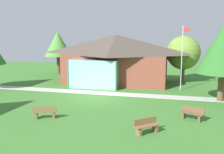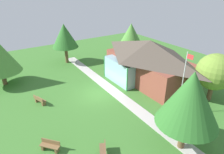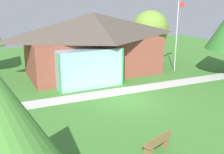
{
  "view_description": "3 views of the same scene",
  "coord_description": "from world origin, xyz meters",
  "px_view_note": "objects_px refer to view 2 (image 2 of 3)",
  "views": [
    {
      "loc": [
        6.32,
        -21.61,
        5.82
      ],
      "look_at": [
        0.82,
        2.8,
        1.35
      ],
      "focal_mm": 44.2,
      "sensor_mm": 36.0,
      "label": 1
    },
    {
      "loc": [
        16.52,
        -9.17,
        11.16
      ],
      "look_at": [
        -0.35,
        2.09,
        1.45
      ],
      "focal_mm": 31.8,
      "sensor_mm": 36.0,
      "label": 2
    },
    {
      "loc": [
        -8.19,
        -14.91,
        6.71
      ],
      "look_at": [
        -0.29,
        1.95,
        1.11
      ],
      "focal_mm": 45.55,
      "sensor_mm": 36.0,
      "label": 3
    }
  ],
  "objects_px": {
    "bench_front_right": "(50,146)",
    "tree_behind_pavilion_right": "(215,72)",
    "tree_east_hedge": "(190,99)",
    "tree_west_hedge": "(65,36)",
    "bench_front_center": "(40,100)",
    "bench_lawn_far_right": "(104,152)",
    "flagpole": "(183,81)",
    "tree_behind_pavilion_left": "(131,33)",
    "pavilion": "(147,60)"
  },
  "relations": [
    {
      "from": "tree_behind_pavilion_left",
      "to": "tree_west_hedge",
      "type": "xyz_separation_m",
      "value": [
        -3.09,
        -9.88,
        0.29
      ]
    },
    {
      "from": "flagpole",
      "to": "bench_front_center",
      "type": "height_order",
      "value": "flagpole"
    },
    {
      "from": "pavilion",
      "to": "tree_behind_pavilion_right",
      "type": "height_order",
      "value": "pavilion"
    },
    {
      "from": "bench_lawn_far_right",
      "to": "tree_east_hedge",
      "type": "xyz_separation_m",
      "value": [
        2.47,
        5.26,
        3.83
      ]
    },
    {
      "from": "tree_behind_pavilion_left",
      "to": "tree_east_hedge",
      "type": "distance_m",
      "value": 20.42
    },
    {
      "from": "flagpole",
      "to": "bench_lawn_far_right",
      "type": "xyz_separation_m",
      "value": [
        0.54,
        -8.59,
        -2.9
      ]
    },
    {
      "from": "tree_east_hedge",
      "to": "flagpole",
      "type": "bearing_deg",
      "value": 132.16
    },
    {
      "from": "flagpole",
      "to": "tree_behind_pavilion_left",
      "type": "height_order",
      "value": "flagpole"
    },
    {
      "from": "bench_front_right",
      "to": "tree_west_hedge",
      "type": "relative_size",
      "value": 0.24
    },
    {
      "from": "tree_east_hedge",
      "to": "tree_behind_pavilion_right",
      "type": "height_order",
      "value": "tree_east_hedge"
    },
    {
      "from": "tree_behind_pavilion_right",
      "to": "tree_west_hedge",
      "type": "bearing_deg",
      "value": -155.72
    },
    {
      "from": "tree_east_hedge",
      "to": "tree_behind_pavilion_right",
      "type": "bearing_deg",
      "value": 109.32
    },
    {
      "from": "flagpole",
      "to": "tree_west_hedge",
      "type": "xyz_separation_m",
      "value": [
        -18.15,
        -3.7,
        0.81
      ]
    },
    {
      "from": "bench_lawn_far_right",
      "to": "tree_west_hedge",
      "type": "height_order",
      "value": "tree_west_hedge"
    },
    {
      "from": "flagpole",
      "to": "tree_east_hedge",
      "type": "distance_m",
      "value": 4.58
    },
    {
      "from": "tree_east_hedge",
      "to": "bench_front_center",
      "type": "bearing_deg",
      "value": -148.95
    },
    {
      "from": "flagpole",
      "to": "tree_east_hedge",
      "type": "bearing_deg",
      "value": -47.84
    },
    {
      "from": "bench_lawn_far_right",
      "to": "tree_behind_pavilion_left",
      "type": "height_order",
      "value": "tree_behind_pavilion_left"
    },
    {
      "from": "bench_front_right",
      "to": "tree_east_hedge",
      "type": "bearing_deg",
      "value": -162.5
    },
    {
      "from": "bench_front_center",
      "to": "tree_behind_pavilion_right",
      "type": "xyz_separation_m",
      "value": [
        9.03,
        15.03,
        2.74
      ]
    },
    {
      "from": "bench_front_center",
      "to": "bench_front_right",
      "type": "bearing_deg",
      "value": -28.99
    },
    {
      "from": "flagpole",
      "to": "tree_west_hedge",
      "type": "height_order",
      "value": "flagpole"
    },
    {
      "from": "bench_front_center",
      "to": "tree_behind_pavilion_right",
      "type": "height_order",
      "value": "tree_behind_pavilion_right"
    },
    {
      "from": "flagpole",
      "to": "tree_behind_pavilion_right",
      "type": "distance_m",
      "value": 4.61
    },
    {
      "from": "bench_front_right",
      "to": "tree_behind_pavilion_left",
      "type": "xyz_separation_m",
      "value": [
        -12.96,
        17.72,
        3.42
      ]
    },
    {
      "from": "bench_front_center",
      "to": "tree_behind_pavilion_right",
      "type": "relative_size",
      "value": 0.31
    },
    {
      "from": "tree_east_hedge",
      "to": "tree_west_hedge",
      "type": "relative_size",
      "value": 1.06
    },
    {
      "from": "bench_front_right",
      "to": "tree_behind_pavilion_right",
      "type": "height_order",
      "value": "tree_behind_pavilion_right"
    },
    {
      "from": "flagpole",
      "to": "tree_east_hedge",
      "type": "xyz_separation_m",
      "value": [
        3.01,
        -3.32,
        0.93
      ]
    },
    {
      "from": "bench_lawn_far_right",
      "to": "tree_west_hedge",
      "type": "distance_m",
      "value": 19.68
    },
    {
      "from": "bench_front_right",
      "to": "tree_west_hedge",
      "type": "height_order",
      "value": "tree_west_hedge"
    },
    {
      "from": "pavilion",
      "to": "bench_lawn_far_right",
      "type": "relative_size",
      "value": 7.56
    },
    {
      "from": "flagpole",
      "to": "tree_behind_pavilion_left",
      "type": "xyz_separation_m",
      "value": [
        -15.06,
        6.19,
        0.52
      ]
    },
    {
      "from": "bench_front_right",
      "to": "tree_behind_pavilion_left",
      "type": "distance_m",
      "value": 22.22
    },
    {
      "from": "flagpole",
      "to": "tree_east_hedge",
      "type": "relative_size",
      "value": 0.97
    },
    {
      "from": "tree_behind_pavilion_left",
      "to": "tree_west_hedge",
      "type": "relative_size",
      "value": 0.92
    },
    {
      "from": "tree_behind_pavilion_right",
      "to": "flagpole",
      "type": "bearing_deg",
      "value": -92.9
    },
    {
      "from": "bench_front_center",
      "to": "tree_behind_pavilion_right",
      "type": "bearing_deg",
      "value": 39.36
    },
    {
      "from": "tree_behind_pavilion_right",
      "to": "tree_west_hedge",
      "type": "height_order",
      "value": "tree_west_hedge"
    },
    {
      "from": "bench_lawn_far_right",
      "to": "tree_east_hedge",
      "type": "relative_size",
      "value": 0.25
    },
    {
      "from": "flagpole",
      "to": "bench_front_center",
      "type": "xyz_separation_m",
      "value": [
        -8.79,
        -10.43,
        -2.9
      ]
    },
    {
      "from": "flagpole",
      "to": "tree_behind_pavilion_left",
      "type": "distance_m",
      "value": 16.29
    },
    {
      "from": "tree_west_hedge",
      "to": "pavilion",
      "type": "bearing_deg",
      "value": 27.34
    },
    {
      "from": "bench_lawn_far_right",
      "to": "tree_east_hedge",
      "type": "distance_m",
      "value": 6.96
    },
    {
      "from": "pavilion",
      "to": "tree_west_hedge",
      "type": "height_order",
      "value": "tree_west_hedge"
    },
    {
      "from": "bench_front_right",
      "to": "bench_front_center",
      "type": "height_order",
      "value": "same"
    },
    {
      "from": "tree_east_hedge",
      "to": "tree_behind_pavilion_left",
      "type": "bearing_deg",
      "value": 152.24
    },
    {
      "from": "bench_front_center",
      "to": "pavilion",
      "type": "bearing_deg",
      "value": 61.43
    },
    {
      "from": "bench_lawn_far_right",
      "to": "tree_behind_pavilion_right",
      "type": "bearing_deg",
      "value": -60.28
    },
    {
      "from": "bench_front_right",
      "to": "tree_behind_pavilion_left",
      "type": "bearing_deg",
      "value": -94.44
    }
  ]
}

